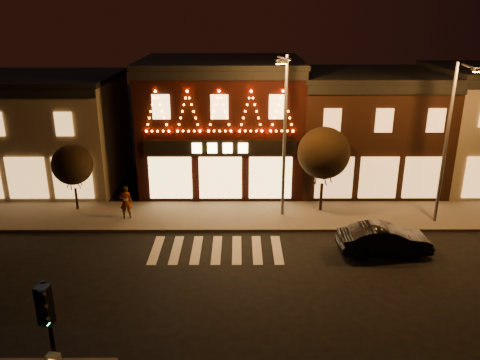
{
  "coord_description": "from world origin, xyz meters",
  "views": [
    {
      "loc": [
        1.09,
        -17.26,
        11.22
      ],
      "look_at": [
        1.16,
        4.0,
        3.67
      ],
      "focal_mm": 35.95,
      "sensor_mm": 36.0,
      "label": 1
    }
  ],
  "objects_px": {
    "pedestrian": "(126,202)",
    "streetlamp_mid": "(284,126)",
    "traffic_signal_near": "(49,331)",
    "dark_sedan": "(384,240)"
  },
  "relations": [
    {
      "from": "traffic_signal_near",
      "to": "streetlamp_mid",
      "type": "relative_size",
      "value": 0.53
    },
    {
      "from": "dark_sedan",
      "to": "pedestrian",
      "type": "distance_m",
      "value": 13.93
    },
    {
      "from": "streetlamp_mid",
      "to": "pedestrian",
      "type": "distance_m",
      "value": 9.74
    },
    {
      "from": "streetlamp_mid",
      "to": "pedestrian",
      "type": "height_order",
      "value": "streetlamp_mid"
    },
    {
      "from": "traffic_signal_near",
      "to": "streetlamp_mid",
      "type": "height_order",
      "value": "streetlamp_mid"
    },
    {
      "from": "traffic_signal_near",
      "to": "streetlamp_mid",
      "type": "xyz_separation_m",
      "value": [
        7.29,
        14.77,
        1.93
      ]
    },
    {
      "from": "traffic_signal_near",
      "to": "streetlamp_mid",
      "type": "bearing_deg",
      "value": 76.56
    },
    {
      "from": "streetlamp_mid",
      "to": "pedestrian",
      "type": "bearing_deg",
      "value": 166.57
    },
    {
      "from": "pedestrian",
      "to": "streetlamp_mid",
      "type": "bearing_deg",
      "value": 173.08
    },
    {
      "from": "dark_sedan",
      "to": "pedestrian",
      "type": "relative_size",
      "value": 2.35
    }
  ]
}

